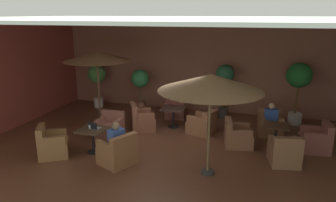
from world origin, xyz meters
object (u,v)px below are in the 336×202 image
at_px(armchair_front_right_east, 237,136).
at_px(armchair_mid_center_north, 175,109).
at_px(cafe_table_front_left, 93,134).
at_px(cafe_table_mid_center, 173,112).
at_px(armchair_front_left_north, 52,145).
at_px(potted_tree_left_corner, 225,80).
at_px(open_laptop, 94,127).
at_px(potted_tree_mid_right, 140,82).
at_px(armchair_front_left_east, 118,153).
at_px(armchair_front_right_west, 316,140).
at_px(patio_umbrella_tall_red, 211,83).
at_px(armchair_front_right_north, 270,125).
at_px(potted_tree_right_corner, 97,78).
at_px(armchair_front_left_south, 110,129).
at_px(patron_blue_shirt, 116,137).
at_px(armchair_mid_center_south, 202,125).
at_px(armchair_mid_center_east, 141,120).
at_px(potted_tree_mid_left, 299,81).
at_px(armchair_front_right_south, 285,153).
at_px(patron_by_window, 271,114).
at_px(patio_umbrella_center_beige, 97,57).
at_px(iced_drink_cup, 90,127).
at_px(cafe_table_front_right, 276,130).

relative_size(armchair_front_right_east, armchair_mid_center_north, 1.03).
distance_m(cafe_table_front_left, cafe_table_mid_center, 3.10).
bearing_deg(armchair_front_left_north, potted_tree_left_corner, 49.70).
xyz_separation_m(cafe_table_front_left, open_laptop, (0.01, 0.06, 0.20)).
bearing_deg(armchair_front_left_north, potted_tree_mid_right, 81.06).
distance_m(armchair_front_left_east, armchair_mid_center_north, 4.25).
distance_m(armchair_front_right_west, patio_umbrella_tall_red, 4.01).
height_order(armchair_front_right_north, open_laptop, open_laptop).
bearing_deg(armchair_front_left_east, potted_tree_right_corner, 123.68).
bearing_deg(armchair_front_left_east, armchair_front_left_south, 122.68).
height_order(cafe_table_mid_center, patron_blue_shirt, patron_blue_shirt).
bearing_deg(cafe_table_mid_center, armchair_front_right_west, -9.67).
xyz_separation_m(armchair_front_left_north, armchair_mid_center_south, (3.58, 2.92, -0.03)).
relative_size(armchair_mid_center_east, patio_umbrella_tall_red, 0.43).
distance_m(cafe_table_front_left, potted_tree_mid_left, 7.08).
bearing_deg(potted_tree_mid_right, armchair_front_right_south, -32.44).
bearing_deg(open_laptop, potted_tree_mid_right, 93.06).
xyz_separation_m(armchair_front_left_east, armchair_front_right_east, (2.83, 2.12, -0.03)).
distance_m(cafe_table_front_left, open_laptop, 0.21).
distance_m(cafe_table_front_left, patron_by_window, 5.56).
relative_size(armchair_front_left_east, patio_umbrella_center_beige, 0.42).
bearing_deg(armchair_mid_center_east, patio_umbrella_tall_red, -42.06).
xyz_separation_m(armchair_front_right_west, armchair_mid_center_east, (-5.38, 0.19, 0.02)).
bearing_deg(iced_drink_cup, armchair_front_right_north, 30.83).
xyz_separation_m(potted_tree_mid_left, potted_tree_mid_right, (-5.80, -0.09, -0.37)).
relative_size(armchair_mid_center_north, potted_tree_right_corner, 0.50).
bearing_deg(patron_blue_shirt, cafe_table_front_left, 153.64).
distance_m(armchair_front_left_north, armchair_mid_center_north, 4.87).
bearing_deg(armchair_front_left_north, patron_blue_shirt, 2.84).
height_order(cafe_table_mid_center, patron_by_window, patron_by_window).
xyz_separation_m(cafe_table_front_right, iced_drink_cup, (-4.99, -1.81, 0.21)).
xyz_separation_m(cafe_table_front_right, armchair_mid_center_south, (-2.25, 0.52, -0.23)).
relative_size(patio_umbrella_tall_red, potted_tree_right_corner, 1.39).
height_order(armchair_front_left_south, potted_tree_mid_right, potted_tree_mid_right).
bearing_deg(armchair_front_left_north, armchair_mid_center_north, 62.34).
relative_size(armchair_mid_center_east, patio_umbrella_center_beige, 0.42).
bearing_deg(armchair_mid_center_east, patron_blue_shirt, -82.50).
xyz_separation_m(cafe_table_front_left, cafe_table_front_right, (4.89, 1.84, -0.01)).
xyz_separation_m(armchair_front_left_east, potted_tree_left_corner, (2.10, 4.68, 1.13)).
xyz_separation_m(armchair_front_left_south, cafe_table_mid_center, (1.60, 1.58, 0.23)).
bearing_deg(open_laptop, potted_tree_mid_left, 36.73).
xyz_separation_m(armchair_front_left_north, armchair_mid_center_north, (2.26, 4.31, -0.03)).
bearing_deg(armchair_front_right_east, potted_tree_left_corner, 105.98).
bearing_deg(potted_tree_left_corner, potted_tree_mid_left, 0.71).
bearing_deg(open_laptop, armchair_front_left_east, -29.25).
height_order(potted_tree_mid_right, open_laptop, potted_tree_mid_right).
bearing_deg(armchair_front_left_south, cafe_table_front_left, -88.44).
bearing_deg(armchair_front_left_north, cafe_table_front_left, 30.80).
relative_size(armchair_front_right_west, potted_tree_left_corner, 0.42).
distance_m(armchair_front_left_north, patron_by_window, 6.67).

